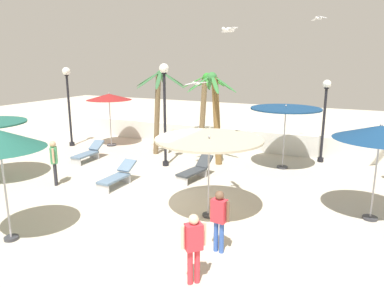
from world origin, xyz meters
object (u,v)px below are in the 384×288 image
(palm_tree_3, at_px, (215,107))
(guest_0, at_px, (219,216))
(patio_umbrella_1, at_px, (209,141))
(seagull_2, at_px, (196,83))
(guest_2, at_px, (54,158))
(seagull_0, at_px, (229,30))
(lounge_chair_0, at_px, (195,170))
(patio_umbrella_5, at_px, (286,111))
(lounge_chair_2, at_px, (117,176))
(lounge_chair_1, at_px, (88,152))
(patio_umbrella_2, at_px, (380,133))
(palm_tree_0, at_px, (204,102))
(guest_1, at_px, (194,242))
(patio_umbrella_0, at_px, (109,97))
(palm_tree_2, at_px, (159,100))
(lamp_post_3, at_px, (165,100))
(lamp_post_2, at_px, (68,94))
(lamp_post_1, at_px, (325,112))
(seagull_1, at_px, (319,18))

(palm_tree_3, relative_size, guest_0, 2.58)
(patio_umbrella_1, distance_m, seagull_2, 5.06)
(guest_2, height_order, seagull_0, seagull_0)
(palm_tree_3, distance_m, guest_0, 8.03)
(seagull_0, xyz_separation_m, seagull_2, (-2.81, 3.95, -1.76))
(lounge_chair_0, height_order, seagull_2, seagull_2)
(patio_umbrella_1, distance_m, patio_umbrella_5, 6.14)
(patio_umbrella_1, xyz_separation_m, lounge_chair_2, (-4.20, 1.05, -1.97))
(lounge_chair_1, distance_m, guest_0, 10.05)
(patio_umbrella_2, bearing_deg, palm_tree_0, 144.66)
(seagull_0, height_order, seagull_2, seagull_0)
(patio_umbrella_1, height_order, guest_1, patio_umbrella_1)
(patio_umbrella_5, xyz_separation_m, lounge_chair_2, (-5.21, -5.01, -2.16))
(patio_umbrella_0, height_order, guest_2, patio_umbrella_0)
(lounge_chair_2, relative_size, seagull_2, 1.50)
(palm_tree_2, xyz_separation_m, lamp_post_3, (1.28, -1.62, 0.26))
(guest_0, xyz_separation_m, seagull_0, (-0.63, 2.11, 4.53))
(palm_tree_2, xyz_separation_m, lounge_chair_2, (0.94, -4.72, -2.34))
(patio_umbrella_2, distance_m, seagull_2, 7.35)
(lounge_chair_2, bearing_deg, palm_tree_3, 63.36)
(palm_tree_2, height_order, guest_2, palm_tree_2)
(patio_umbrella_0, height_order, guest_0, patio_umbrella_0)
(palm_tree_2, height_order, lounge_chair_1, palm_tree_2)
(lamp_post_2, relative_size, guest_2, 2.49)
(patio_umbrella_2, distance_m, guest_2, 11.16)
(guest_0, distance_m, seagull_2, 7.49)
(patio_umbrella_2, bearing_deg, lounge_chair_1, 173.53)
(lamp_post_1, relative_size, guest_1, 2.39)
(lamp_post_1, distance_m, lounge_chair_1, 11.18)
(guest_2, bearing_deg, guest_0, -14.32)
(lounge_chair_0, xyz_separation_m, seagull_2, (-0.52, 1.20, 3.35))
(lounge_chair_2, relative_size, guest_0, 1.15)
(patio_umbrella_0, xyz_separation_m, patio_umbrella_5, (9.54, -0.17, -0.14))
(lamp_post_3, bearing_deg, guest_0, -50.48)
(patio_umbrella_2, xyz_separation_m, patio_umbrella_5, (-3.49, 4.14, -0.10))
(lamp_post_1, bearing_deg, seagull_2, -143.16)
(patio_umbrella_2, relative_size, seagull_0, 3.52)
(patio_umbrella_0, xyz_separation_m, patio_umbrella_1, (8.53, -6.22, -0.32))
(patio_umbrella_1, height_order, seagull_2, seagull_2)
(patio_umbrella_5, relative_size, lamp_post_1, 0.78)
(guest_1, bearing_deg, seagull_0, 99.88)
(lounge_chair_2, bearing_deg, guest_0, -28.54)
(lounge_chair_1, bearing_deg, palm_tree_2, 45.45)
(lounge_chair_1, bearing_deg, lounge_chair_2, -33.41)
(lamp_post_2, bearing_deg, lounge_chair_1, -33.92)
(lamp_post_1, relative_size, lounge_chair_0, 1.96)
(patio_umbrella_5, bearing_deg, patio_umbrella_1, -99.46)
(lounge_chair_2, height_order, seagull_2, seagull_2)
(patio_umbrella_1, xyz_separation_m, palm_tree_2, (-5.14, 5.77, 0.37))
(palm_tree_3, relative_size, seagull_1, 3.97)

